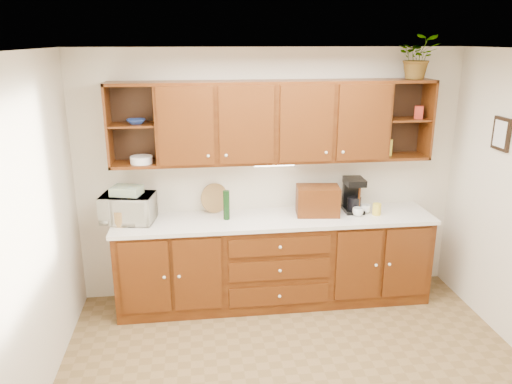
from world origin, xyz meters
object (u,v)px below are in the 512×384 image
object	(u,v)px
microwave	(128,208)
bread_box	(318,201)
potted_plant	(418,57)
coffee_maker	(353,195)

from	to	relation	value
microwave	bread_box	bearing A→B (deg)	8.61
bread_box	potted_plant	size ratio (longest dim) A/B	1.01
bread_box	microwave	bearing A→B (deg)	-174.30
microwave	potted_plant	xyz separation A→B (m)	(2.87, 0.04, 1.42)
microwave	bread_box	distance (m)	1.90
microwave	potted_plant	world-z (taller)	potted_plant
coffee_maker	potted_plant	distance (m)	1.51
microwave	coffee_maker	bearing A→B (deg)	10.50
bread_box	coffee_maker	size ratio (longest dim) A/B	1.20
bread_box	coffee_maker	bearing A→B (deg)	16.60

